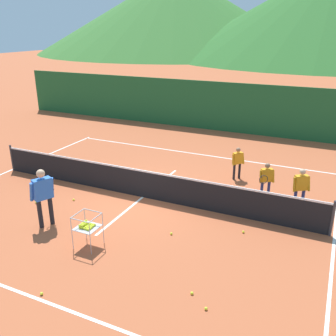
{
  "coord_description": "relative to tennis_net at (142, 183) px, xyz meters",
  "views": [
    {
      "loc": [
        5.52,
        -9.87,
        5.36
      ],
      "look_at": [
        0.82,
        0.24,
        1.09
      ],
      "focal_mm": 39.84,
      "sensor_mm": 36.0,
      "label": 1
    }
  ],
  "objects": [
    {
      "name": "windscreen_fence",
      "position": [
        0.0,
        9.22,
        0.81
      ],
      "size": [
        26.09,
        0.08,
        2.62
      ],
      "primitive_type": "cube",
      "color": "#1E5B2D",
      "rests_on": "ground"
    },
    {
      "name": "tennis_ball_0",
      "position": [
        0.37,
        -5.17,
        -0.47
      ],
      "size": [
        0.07,
        0.07,
        0.07
      ],
      "primitive_type": "sphere",
      "color": "yellow",
      "rests_on": "ground"
    },
    {
      "name": "tennis_ball_2",
      "position": [
        1.86,
        -1.78,
        -0.47
      ],
      "size": [
        0.07,
        0.07,
        0.07
      ],
      "primitive_type": "sphere",
      "color": "yellow",
      "rests_on": "ground"
    },
    {
      "name": "hill_2",
      "position": [
        2.14,
        65.4,
        7.33
      ],
      "size": [
        58.08,
        58.08,
        15.65
      ],
      "primitive_type": "cone",
      "color": "#2D6628",
      "rests_on": "ground"
    },
    {
      "name": "tennis_net",
      "position": [
        0.0,
        0.0,
        0.0
      ],
      "size": [
        11.68,
        0.08,
        1.05
      ],
      "color": "#333338",
      "rests_on": "ground"
    },
    {
      "name": "tennis_ball_8",
      "position": [
        -2.89,
        -1.87,
        -0.47
      ],
      "size": [
        0.07,
        0.07,
        0.07
      ],
      "primitive_type": "sphere",
      "color": "yellow",
      "rests_on": "ground"
    },
    {
      "name": "tennis_ball_7",
      "position": [
        3.63,
        -0.85,
        -0.47
      ],
      "size": [
        0.07,
        0.07,
        0.07
      ],
      "primitive_type": "sphere",
      "color": "yellow",
      "rests_on": "ground"
    },
    {
      "name": "line_baseline_far",
      "position": [
        0.0,
        4.96,
        -0.5
      ],
      "size": [
        11.86,
        0.08,
        0.01
      ],
      "primitive_type": "cube",
      "color": "white",
      "rests_on": "ground"
    },
    {
      "name": "line_sideline_east",
      "position": [
        5.93,
        0.0,
        -0.5
      ],
      "size": [
        0.08,
        10.26,
        0.01
      ],
      "primitive_type": "cube",
      "color": "white",
      "rests_on": "ground"
    },
    {
      "name": "student_1",
      "position": [
        3.7,
        1.61,
        0.25
      ],
      "size": [
        0.5,
        0.62,
        1.24
      ],
      "color": "navy",
      "rests_on": "ground"
    },
    {
      "name": "tennis_ball_4",
      "position": [
        3.69,
        -4.12,
        -0.47
      ],
      "size": [
        0.07,
        0.07,
        0.07
      ],
      "primitive_type": "sphere",
      "color": "yellow",
      "rests_on": "ground"
    },
    {
      "name": "student_2",
      "position": [
        4.81,
        1.27,
        0.31
      ],
      "size": [
        0.54,
        0.41,
        1.34
      ],
      "color": "navy",
      "rests_on": "ground"
    },
    {
      "name": "line_sideline_west",
      "position": [
        -5.93,
        0.0,
        -0.5
      ],
      "size": [
        0.08,
        10.26,
        0.01
      ],
      "primitive_type": "cube",
      "color": "white",
      "rests_on": "ground"
    },
    {
      "name": "line_service_center",
      "position": [
        0.0,
        0.0,
        -0.5
      ],
      "size": [
        0.08,
        5.4,
        0.01
      ],
      "primitive_type": "cube",
      "color": "white",
      "rests_on": "ground"
    },
    {
      "name": "instructor",
      "position": [
        -1.6,
        -2.8,
        0.53
      ],
      "size": [
        0.52,
        0.85,
        1.72
      ],
      "color": "black",
      "rests_on": "ground"
    },
    {
      "name": "tennis_ball_3",
      "position": [
        3.26,
        -3.81,
        -0.47
      ],
      "size": [
        0.07,
        0.07,
        0.07
      ],
      "primitive_type": "sphere",
      "color": "yellow",
      "rests_on": "ground"
    },
    {
      "name": "tennis_ball_5",
      "position": [
        -1.93,
        -1.19,
        -0.47
      ],
      "size": [
        0.07,
        0.07,
        0.07
      ],
      "primitive_type": "sphere",
      "color": "yellow",
      "rests_on": "ground"
    },
    {
      "name": "student_0",
      "position": [
        2.41,
        2.89,
        0.23
      ],
      "size": [
        0.44,
        0.44,
        1.22
      ],
      "color": "black",
      "rests_on": "ground"
    },
    {
      "name": "ground_plane",
      "position": [
        0.0,
        0.0,
        -0.5
      ],
      "size": [
        120.0,
        120.0,
        0.0
      ],
      "primitive_type": "plane",
      "color": "#B25633"
    },
    {
      "name": "line_baseline_near",
      "position": [
        0.0,
        -5.3,
        -0.5
      ],
      "size": [
        11.86,
        0.08,
        0.01
      ],
      "primitive_type": "cube",
      "color": "white",
      "rests_on": "ground"
    },
    {
      "name": "hill_1",
      "position": [
        -28.85,
        68.21,
        7.54
      ],
      "size": [
        58.1,
        58.1,
        16.09
      ],
      "primitive_type": "cone",
      "color": "#38702D",
      "rests_on": "ground"
    },
    {
      "name": "ball_cart",
      "position": [
        0.12,
        -3.19,
        0.09
      ],
      "size": [
        0.58,
        0.58,
        0.9
      ],
      "color": "#B7B7BC",
      "rests_on": "ground"
    }
  ]
}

